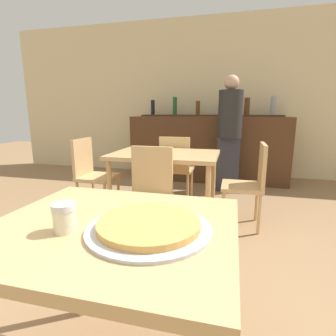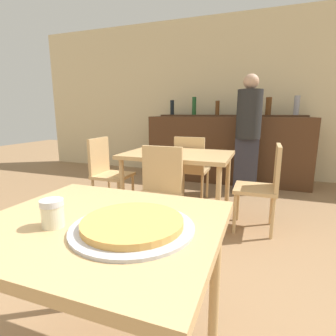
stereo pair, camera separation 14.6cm
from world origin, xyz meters
name	(u,v)px [view 1 (the left image)]	position (x,y,z in m)	size (l,w,h in m)	color
wall_back	(212,98)	(0.00, 4.15, 1.40)	(8.00, 0.05, 2.80)	beige
dining_table_near	(114,247)	(0.00, 0.00, 0.66)	(0.91, 0.78, 0.75)	tan
dining_table_far	(165,160)	(-0.28, 1.83, 0.65)	(1.11, 0.78, 0.73)	tan
bar_counter	(208,149)	(0.00, 3.65, 0.54)	(2.60, 0.56, 1.08)	#4C2D19
bar_back_shelf	(212,112)	(0.05, 3.79, 1.15)	(2.39, 0.24, 0.34)	#4C2D19
chair_far_side_front	(149,189)	(-0.28, 1.27, 0.49)	(0.40, 0.40, 0.86)	tan
chair_far_side_back	(176,165)	(-0.28, 2.39, 0.49)	(0.40, 0.40, 0.86)	tan
chair_far_side_left	(91,171)	(-1.16, 1.83, 0.49)	(0.40, 0.40, 0.86)	tan
chair_far_side_right	(250,180)	(0.61, 1.83, 0.49)	(0.40, 0.40, 0.86)	tan
pizza_tray	(149,226)	(0.15, -0.02, 0.77)	(0.44, 0.44, 0.04)	#B7B7BC
cheese_shaker	(64,217)	(-0.13, -0.10, 0.80)	(0.08, 0.08, 0.10)	beige
person_standing	(229,130)	(0.36, 3.07, 0.90)	(0.34, 0.34, 1.66)	#2D2D38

